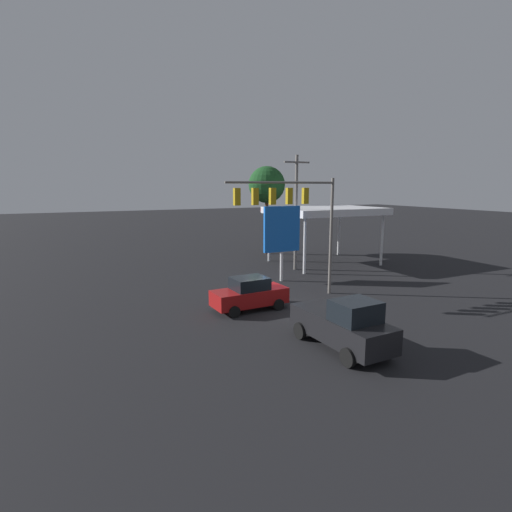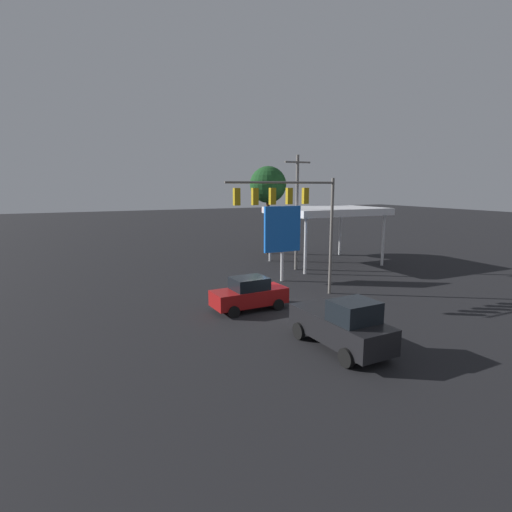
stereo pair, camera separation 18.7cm
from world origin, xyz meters
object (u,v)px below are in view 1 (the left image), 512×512
Objects in this scene: street_tree at (267,185)px; sedan_waiting at (250,294)px; utility_pole at (296,210)px; price_sign at (282,231)px; pickup_parked at (343,325)px; traffic_signal_assembly at (291,206)px.

sedan_waiting is at bearing 59.87° from street_tree.
sedan_waiting is 0.49× the size of street_tree.
utility_pole reaches higher than street_tree.
sedan_waiting is (8.32, 8.59, -4.18)m from utility_pole.
utility_pole is 8.67m from street_tree.
price_sign is 13.30m from pickup_parked.
price_sign reaches higher than pickup_parked.
traffic_signal_assembly is at bearing 66.70° from price_sign.
traffic_signal_assembly is 17.29m from street_tree.
street_tree reaches higher than sedan_waiting.
utility_pole is 4.63m from price_sign.
pickup_parked is at bearing 70.48° from street_tree.
street_tree is (-6.54, -15.95, 1.31)m from traffic_signal_assembly.
sedan_waiting is at bearing 45.90° from utility_pole.
pickup_parked is at bearing 65.84° from utility_pole.
price_sign is at bearing 45.22° from utility_pole.
pickup_parked is 0.58× the size of street_tree.
traffic_signal_assembly is 1.45× the size of pickup_parked.
price_sign is at bearing 68.08° from street_tree.
utility_pole is (-5.07, -7.66, -0.78)m from traffic_signal_assembly.
street_tree is at bearing -112.31° from traffic_signal_assembly.
pickup_parked is at bearing 97.75° from sedan_waiting.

